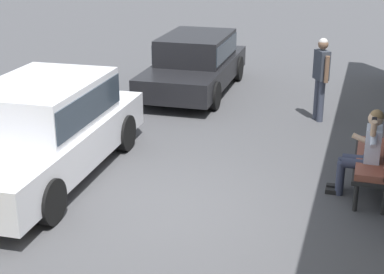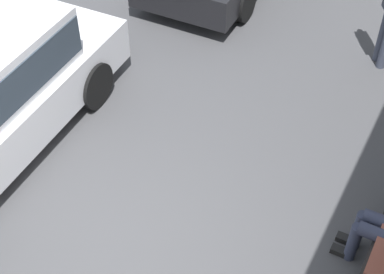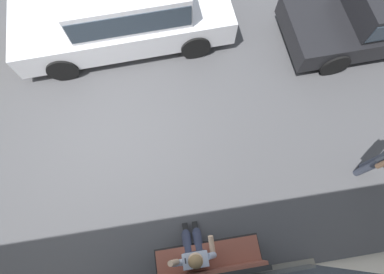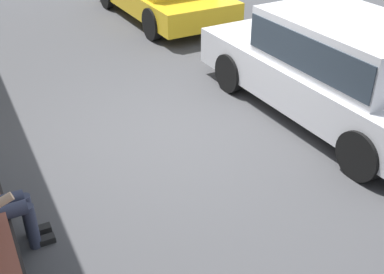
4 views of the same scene
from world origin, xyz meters
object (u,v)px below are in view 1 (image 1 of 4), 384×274
parked_car_near (195,61)px  parked_car_mid (42,126)px  pedestrian_standing (321,73)px  bench (380,155)px  person_on_phone (365,150)px

parked_car_near → parked_car_mid: (5.66, -0.86, 0.09)m
parked_car_near → parked_car_mid: bearing=-8.6°
parked_car_near → pedestrian_standing: pedestrian_standing is taller
parked_car_mid → parked_car_near: bearing=171.4°
bench → pedestrian_standing: bearing=-159.5°
person_on_phone → parked_car_mid: 5.02m
bench → parked_car_near: (-4.74, -4.34, 0.15)m
parked_car_mid → pedestrian_standing: pedestrian_standing is taller
parked_car_near → bench: bearing=42.5°
parked_car_near → pedestrian_standing: size_ratio=2.54×
person_on_phone → parked_car_mid: size_ratio=0.29×
parked_car_near → parked_car_mid: parked_car_mid is taller
parked_car_near → parked_car_mid: size_ratio=0.93×
parked_car_mid → pedestrian_standing: bearing=136.3°
person_on_phone → parked_car_mid: (0.70, -4.97, 0.12)m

